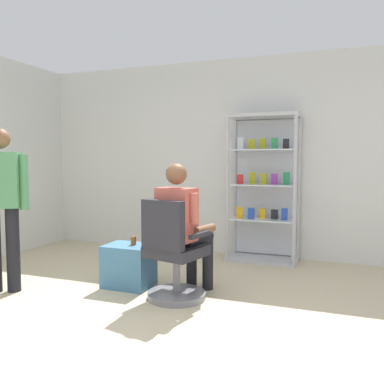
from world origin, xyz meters
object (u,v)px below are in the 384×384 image
at_px(display_cabinet_main, 264,187).
at_px(standing_customer, 2,199).
at_px(storage_crate, 129,266).
at_px(tea_glass, 133,241).
at_px(office_chair, 173,259).
at_px(seated_shopkeeper, 183,223).

relative_size(display_cabinet_main, standing_customer, 1.17).
relative_size(display_cabinet_main, storage_crate, 3.93).
relative_size(display_cabinet_main, tea_glass, 21.24).
distance_m(office_chair, standing_customer, 1.81).
height_order(display_cabinet_main, storage_crate, display_cabinet_main).
bearing_deg(seated_shopkeeper, tea_glass, 172.70).
bearing_deg(office_chair, tea_glass, 156.92).
xyz_separation_m(office_chair, standing_customer, (-1.68, -0.37, 0.54)).
xyz_separation_m(storage_crate, tea_glass, (0.05, 0.02, 0.26)).
bearing_deg(storage_crate, office_chair, -19.80).
height_order(display_cabinet_main, seated_shopkeeper, display_cabinet_main).
bearing_deg(storage_crate, seated_shopkeeper, -5.06).
xyz_separation_m(storage_crate, standing_customer, (-1.09, -0.59, 0.71)).
bearing_deg(display_cabinet_main, seated_shopkeeper, -105.34).
bearing_deg(office_chair, storage_crate, 160.20).
xyz_separation_m(office_chair, seated_shopkeeper, (0.04, 0.16, 0.32)).
distance_m(storage_crate, standing_customer, 1.43).
xyz_separation_m(tea_glass, standing_customer, (-1.13, -0.61, 0.45)).
bearing_deg(display_cabinet_main, standing_customer, -134.58).
relative_size(seated_shopkeeper, tea_glass, 14.42).
height_order(display_cabinet_main, office_chair, display_cabinet_main).
relative_size(seated_shopkeeper, storage_crate, 2.67).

